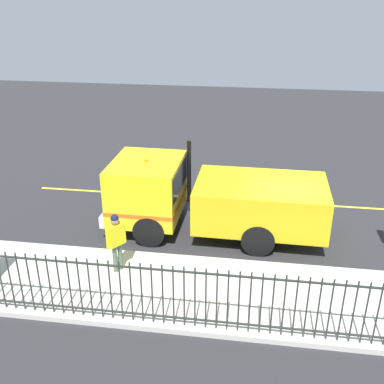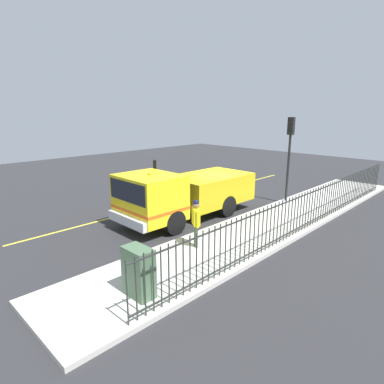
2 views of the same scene
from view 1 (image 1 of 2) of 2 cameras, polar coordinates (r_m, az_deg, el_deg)
name	(u,v)px [view 1 (image 1 of 2)]	position (r m, az deg, el deg)	size (l,w,h in m)	color
ground_plane	(288,237)	(14.49, 11.87, -5.49)	(44.96, 44.96, 0.00)	#2B2B2D
sidewalk_slab	(294,300)	(11.74, 12.61, -13.08)	(3.06, 20.44, 0.14)	beige
lane_marking	(285,203)	(16.63, 11.51, -1.35)	(0.12, 18.39, 0.01)	yellow
work_truck	(200,195)	(13.96, 1.06, -0.32)	(2.58, 6.70, 2.59)	yellow
worker_standing	(116,237)	(12.03, -9.49, -5.55)	(0.52, 0.44, 1.67)	yellow
iron_fence	(301,307)	(10.16, 13.49, -13.84)	(0.04, 17.41, 1.56)	#2D332D
traffic_cone	(245,195)	(16.22, 6.70, -0.41)	(0.46, 0.46, 0.66)	orange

